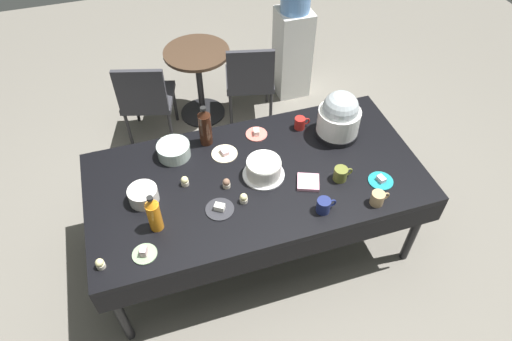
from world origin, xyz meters
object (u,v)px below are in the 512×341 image
at_px(dessert_plate_charcoal, 220,209).
at_px(coffee_mug_tan, 378,198).
at_px(dessert_plate_cream, 224,153).
at_px(soda_bottle_orange_juice, 154,214).
at_px(coffee_mug_red, 300,123).
at_px(cupcake_lemon, 100,264).
at_px(water_cooler, 293,41).
at_px(coffee_mug_navy, 324,205).
at_px(maroon_chair_left, 146,97).
at_px(cupcake_vanilla, 226,183).
at_px(maroon_chair_right, 250,78).
at_px(slow_cooker, 339,117).
at_px(coffee_mug_olive, 341,174).
at_px(round_cafe_table, 199,72).
at_px(soda_bottle_cola, 205,127).
at_px(dessert_plate_sage, 144,253).
at_px(glass_salad_bowl, 174,150).
at_px(dessert_plate_teal, 381,180).
at_px(frosted_layer_cake, 264,169).
at_px(cupcake_berry, 185,181).
at_px(dessert_plate_coral, 256,133).
at_px(ceramic_snack_bowl, 143,195).
at_px(potluck_table, 256,182).

relative_size(dessert_plate_charcoal, coffee_mug_tan, 1.43).
xyz_separation_m(dessert_plate_charcoal, dessert_plate_cream, (0.15, 0.46, -0.00)).
relative_size(soda_bottle_orange_juice, coffee_mug_red, 2.34).
distance_m(cupcake_lemon, water_cooler, 2.89).
height_order(dessert_plate_cream, coffee_mug_navy, coffee_mug_navy).
bearing_deg(maroon_chair_left, cupcake_vanilla, -75.91).
bearing_deg(maroon_chair_right, coffee_mug_navy, -92.41).
relative_size(slow_cooker, coffee_mug_tan, 2.90).
relative_size(cupcake_vanilla, coffee_mug_olive, 0.52).
bearing_deg(maroon_chair_right, cupcake_vanilla, -112.31).
bearing_deg(round_cafe_table, soda_bottle_cola, -98.67).
xyz_separation_m(slow_cooker, dessert_plate_sage, (-1.45, -0.60, -0.15)).
height_order(soda_bottle_cola, coffee_mug_tan, soda_bottle_cola).
xyz_separation_m(soda_bottle_cola, coffee_mug_tan, (0.88, -0.85, -0.10)).
relative_size(glass_salad_bowl, dessert_plate_teal, 1.38).
height_order(frosted_layer_cake, dessert_plate_cream, frosted_layer_cake).
bearing_deg(maroon_chair_right, coffee_mug_tan, -81.86).
bearing_deg(round_cafe_table, cupcake_vanilla, -95.44).
height_order(coffee_mug_olive, maroon_chair_left, maroon_chair_left).
distance_m(cupcake_berry, maroon_chair_left, 1.38).
bearing_deg(soda_bottle_orange_juice, cupcake_lemon, -152.14).
distance_m(slow_cooker, water_cooler, 1.58).
relative_size(soda_bottle_cola, maroon_chair_left, 0.37).
height_order(dessert_plate_teal, coffee_mug_olive, coffee_mug_olive).
bearing_deg(slow_cooker, dessert_plate_coral, 162.99).
bearing_deg(cupcake_lemon, dessert_plate_sage, 2.07).
bearing_deg(frosted_layer_cake, water_cooler, 63.37).
bearing_deg(dessert_plate_coral, ceramic_snack_bowl, -156.54).
distance_m(potluck_table, ceramic_snack_bowl, 0.74).
bearing_deg(coffee_mug_olive, cupcake_berry, 165.34).
relative_size(cupcake_berry, maroon_chair_left, 0.08).
bearing_deg(water_cooler, coffee_mug_olive, -102.00).
bearing_deg(maroon_chair_left, dessert_plate_cream, -69.81).
bearing_deg(frosted_layer_cake, dessert_plate_teal, -21.47).
bearing_deg(soda_bottle_cola, cupcake_vanilla, -86.47).
bearing_deg(coffee_mug_olive, ceramic_snack_bowl, 170.76).
relative_size(potluck_table, coffee_mug_tan, 17.74).
xyz_separation_m(dessert_plate_cream, maroon_chair_left, (-0.42, 1.15, -0.27)).
xyz_separation_m(dessert_plate_charcoal, coffee_mug_olive, (0.81, 0.01, 0.04)).
relative_size(ceramic_snack_bowl, coffee_mug_olive, 1.42).
bearing_deg(ceramic_snack_bowl, maroon_chair_left, 83.60).
bearing_deg(water_cooler, cupcake_vanilla, -122.62).
relative_size(dessert_plate_sage, maroon_chair_right, 0.17).
distance_m(potluck_table, coffee_mug_tan, 0.79).
xyz_separation_m(dessert_plate_sage, coffee_mug_navy, (1.09, -0.01, 0.03)).
distance_m(coffee_mug_navy, coffee_mug_tan, 0.34).
relative_size(dessert_plate_coral, water_cooler, 0.12).
xyz_separation_m(dessert_plate_cream, dessert_plate_sage, (-0.63, -0.64, 0.01)).
distance_m(frosted_layer_cake, soda_bottle_cola, 0.52).
relative_size(dessert_plate_coral, coffee_mug_red, 1.32).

